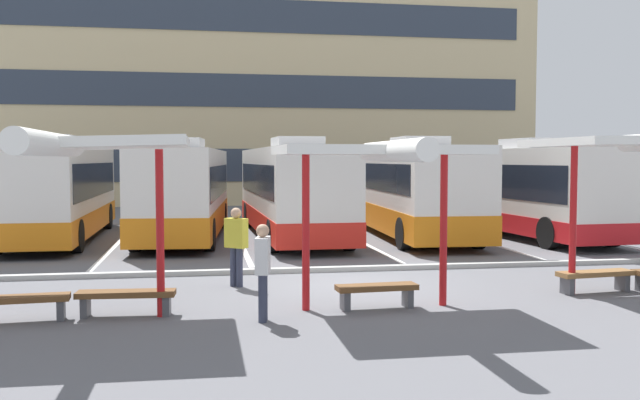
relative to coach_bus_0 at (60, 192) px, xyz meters
name	(u,v)px	position (x,y,z in m)	size (l,w,h in m)	color
ground_plane	(352,285)	(8.09, -10.16, -1.63)	(160.00, 160.00, 0.00)	slate
terminal_building	(251,68)	(8.12, 21.92, 7.23)	(35.51, 10.70, 20.44)	#D1BC8C
coach_bus_0	(60,192)	(0.00, 0.00, 0.00)	(2.66, 10.66, 3.55)	silver
coach_bus_1	(185,193)	(4.23, -0.25, -0.06)	(3.29, 10.54, 3.46)	silver
coach_bus_2	(291,192)	(7.94, -0.48, -0.02)	(2.83, 11.47, 3.50)	silver
coach_bus_3	(408,191)	(12.21, -0.72, -0.02)	(3.00, 11.19, 3.53)	silver
coach_bus_4	(510,190)	(16.16, -0.63, -0.01)	(3.27, 12.29, 3.49)	silver
lane_stripe_1	(122,239)	(2.07, -0.31, -1.63)	(0.16, 14.00, 0.01)	white
lane_stripe_2	(238,237)	(6.08, -0.31, -1.63)	(0.16, 14.00, 0.01)	white
lane_stripe_3	(349,235)	(10.09, -0.31, -1.63)	(0.16, 14.00, 0.01)	white
lane_stripe_4	(454,233)	(14.10, -0.31, -1.63)	(0.16, 14.00, 0.01)	white
lane_stripe_5	(553,231)	(18.11, -0.31, -1.63)	(0.16, 14.00, 0.01)	white
waiting_shelter_0	(65,148)	(2.61, -12.88, 1.31)	(4.02, 5.03, 3.17)	red
bench_0	(16,303)	(1.71, -12.64, -1.30)	(1.78, 0.58, 0.45)	brown
bench_1	(126,297)	(3.51, -12.46, -1.30)	(1.73, 0.54, 0.45)	brown
waiting_shelter_1	(380,155)	(8.02, -12.77, 1.21)	(3.63, 4.31, 3.08)	red
bench_2	(377,291)	(8.02, -12.60, -1.30)	(1.54, 0.52, 0.45)	brown
bench_3	(595,276)	(12.88, -11.84, -1.30)	(1.69, 0.62, 0.45)	brown
platform_kerb	(336,269)	(8.09, -8.29, -1.57)	(44.00, 0.24, 0.12)	#ADADA8
waiting_passenger_0	(263,265)	(5.85, -13.27, -0.67)	(0.31, 0.52, 1.67)	#33384C
waiting_passenger_1	(236,241)	(5.56, -9.92, -0.63)	(0.52, 0.49, 1.72)	#33384C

